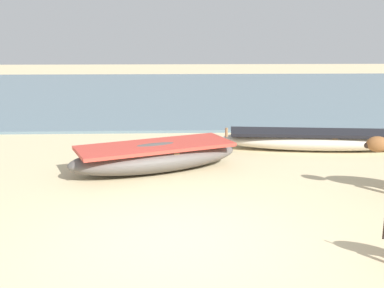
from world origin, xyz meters
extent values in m
plane|color=beige|center=(0.00, 0.00, 0.00)|extent=(80.00, 80.00, 0.00)
cube|color=slate|center=(0.00, 17.16, 0.04)|extent=(60.00, 20.00, 0.08)
ellipsoid|color=#5B5651|center=(-0.36, 3.38, 0.28)|extent=(3.74, 2.42, 0.57)
cube|color=#CC3F33|center=(-0.36, 3.38, 0.53)|extent=(3.34, 2.24, 0.07)
cube|color=olive|center=(-0.11, 3.48, 0.44)|extent=(0.48, 0.96, 0.04)
cylinder|color=olive|center=(1.16, 4.00, 0.67)|extent=(0.06, 0.06, 0.20)
ellipsoid|color=beige|center=(3.47, 5.03, 0.23)|extent=(4.78, 1.47, 0.46)
cube|color=black|center=(3.47, 5.03, 0.43)|extent=(4.22, 1.39, 0.07)
cube|color=olive|center=(3.82, 4.99, 0.36)|extent=(0.21, 0.81, 0.04)
ellipsoid|color=brown|center=(3.54, 1.86, 0.89)|extent=(0.43, 0.32, 0.28)
sphere|color=#2D2119|center=(3.38, 1.90, 0.85)|extent=(0.13, 0.13, 0.11)
cylinder|color=#2D2119|center=(2.57, -0.65, 0.43)|extent=(0.02, 0.02, 0.27)
camera|label=1|loc=(0.04, -5.80, 2.71)|focal=43.39mm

